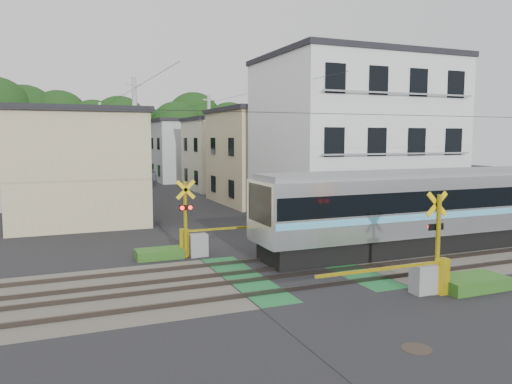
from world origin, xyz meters
name	(u,v)px	position (x,y,z in m)	size (l,w,h in m)	color
ground	(295,272)	(0.00, 0.00, 0.00)	(120.00, 120.00, 0.00)	black
track_bed	(295,271)	(0.00, 0.00, 0.04)	(120.00, 120.00, 0.14)	#47423A
crossing_signal_near	(427,271)	(2.59, -3.65, 0.71)	(4.74, 0.65, 3.09)	yellow
crossing_signal_far	(196,239)	(-2.59, 3.65, 0.71)	(4.74, 0.65, 3.09)	yellow
apartment_block	(353,139)	(8.50, 9.49, 4.66)	(10.20, 8.36, 9.30)	silver
houses_row	(157,156)	(0.25, 25.92, 3.24)	(22.07, 31.35, 6.80)	tan
tree_hill	(109,131)	(-1.12, 48.92, 5.49)	(40.00, 11.59, 11.51)	#163612
catenary	(434,164)	(6.00, 0.03, 3.70)	(60.00, 5.04, 7.00)	#2D2D33
utility_poles	(147,146)	(-1.05, 23.01, 4.08)	(7.90, 42.00, 8.00)	#A5A5A0
pedestrian	(154,178)	(1.16, 32.21, 0.85)	(0.62, 0.41, 1.71)	#31313D
manhole_cover	(416,349)	(-0.38, -6.75, 0.01)	(0.68, 0.68, 0.02)	#2D261E
weed_patches	(340,263)	(1.76, -0.09, 0.18)	(10.25, 8.80, 0.40)	#2D5E1E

